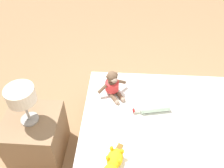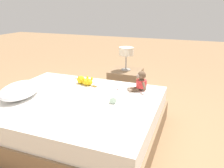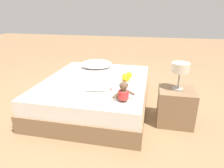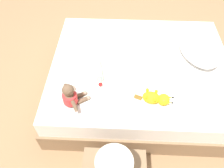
# 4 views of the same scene
# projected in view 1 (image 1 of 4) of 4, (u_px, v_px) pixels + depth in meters

# --- Properties ---
(plush_monkey) EXTENTS (0.26, 0.25, 0.24)m
(plush_monkey) POSITION_uv_depth(u_px,v_px,m) (113.00, 85.00, 2.06)
(plush_monkey) COLOR brown
(plush_monkey) RESTS_ON bed
(plush_yellow_creature) EXTENTS (0.15, 0.33, 0.10)m
(plush_yellow_creature) POSITION_uv_depth(u_px,v_px,m) (113.00, 164.00, 1.58)
(plush_yellow_creature) COLOR yellow
(plush_yellow_creature) RESTS_ON bed
(glass_bottle) EXTENTS (0.31, 0.12, 0.07)m
(glass_bottle) POSITION_uv_depth(u_px,v_px,m) (154.00, 108.00, 1.95)
(glass_bottle) COLOR #B2D1B7
(glass_bottle) RESTS_ON bed
(nightstand) EXTENTS (0.44, 0.44, 0.46)m
(nightstand) POSITION_uv_depth(u_px,v_px,m) (37.00, 136.00, 2.01)
(nightstand) COLOR #846647
(nightstand) RESTS_ON ground_plane
(bedside_lamp) EXTENTS (0.21, 0.21, 0.34)m
(bedside_lamp) POSITION_uv_depth(u_px,v_px,m) (21.00, 97.00, 1.67)
(bedside_lamp) COLOR gray
(bedside_lamp) RESTS_ON nightstand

